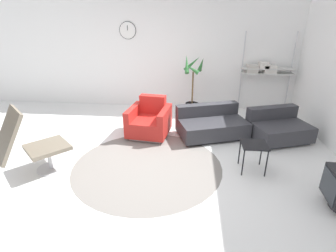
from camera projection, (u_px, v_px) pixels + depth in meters
name	position (u px, v px, depth m)	size (l,w,h in m)	color
ground_plane	(153.00, 156.00, 4.57)	(12.00, 12.00, 0.00)	white
wall_back	(168.00, 53.00, 6.57)	(12.00, 0.09, 2.80)	white
round_rug	(148.00, 165.00, 4.30)	(2.43, 2.43, 0.01)	slate
lounge_chair	(18.00, 136.00, 3.73)	(1.11, 1.13, 1.18)	#BCBCC1
armchair_red	(150.00, 122.00, 5.31)	(0.87, 0.90, 0.75)	silver
couch_low	(211.00, 125.00, 5.30)	(1.50, 1.19, 0.59)	black
couch_second	(278.00, 128.00, 5.14)	(1.26, 1.10, 0.59)	black
side_table	(254.00, 147.00, 4.03)	(0.38, 0.38, 0.46)	black
potted_plant	(192.00, 94.00, 6.25)	(0.51, 0.46, 1.45)	#333338
shelf_unit	(264.00, 69.00, 6.28)	(1.22, 0.28, 1.93)	#BCBCC1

